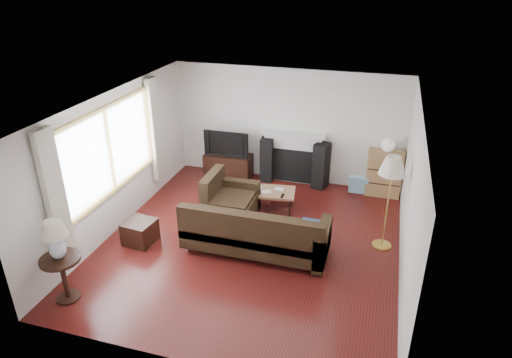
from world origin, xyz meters
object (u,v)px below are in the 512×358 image
(bookshelf, at_px, (384,173))
(side_table, at_px, (64,278))
(sectional_sofa, at_px, (256,229))
(coffee_table, at_px, (267,200))
(floor_lamp, at_px, (387,203))
(tv_stand, at_px, (229,165))

(bookshelf, bearing_deg, side_table, -132.37)
(sectional_sofa, relative_size, coffee_table, 2.44)
(bookshelf, xyz_separation_m, floor_lamp, (0.09, -1.99, 0.35))
(tv_stand, distance_m, floor_lamp, 4.04)
(bookshelf, bearing_deg, sectional_sofa, -125.63)
(bookshelf, xyz_separation_m, side_table, (-4.26, -4.67, -0.13))
(floor_lamp, relative_size, side_table, 2.38)
(tv_stand, relative_size, bookshelf, 1.08)
(coffee_table, bearing_deg, side_table, -129.95)
(bookshelf, distance_m, floor_lamp, 2.02)
(coffee_table, relative_size, side_table, 1.51)
(tv_stand, xyz_separation_m, floor_lamp, (3.49, -1.94, 0.58))
(bookshelf, distance_m, sectional_sofa, 3.37)
(coffee_table, xyz_separation_m, floor_lamp, (2.24, -0.69, 0.63))
(bookshelf, relative_size, side_table, 1.38)
(sectional_sofa, distance_m, side_table, 3.00)
(floor_lamp, height_order, side_table, floor_lamp)
(tv_stand, xyz_separation_m, side_table, (-0.86, -4.63, 0.09))
(tv_stand, xyz_separation_m, bookshelf, (3.41, 0.05, 0.22))
(side_table, bearing_deg, sectional_sofa, 40.05)
(tv_stand, height_order, floor_lamp, floor_lamp)
(sectional_sofa, relative_size, floor_lamp, 1.55)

